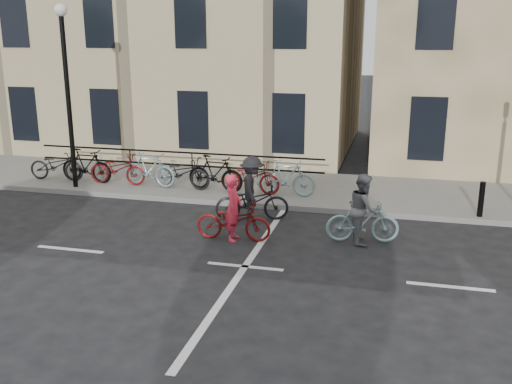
% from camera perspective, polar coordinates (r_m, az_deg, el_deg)
% --- Properties ---
extents(ground, '(120.00, 120.00, 0.00)m').
position_cam_1_polar(ground, '(11.75, -1.10, -7.48)').
color(ground, black).
rests_on(ground, ground).
extents(sidewalk, '(46.00, 4.00, 0.15)m').
position_cam_1_polar(sidewalk, '(18.37, -8.28, 1.07)').
color(sidewalk, slate).
rests_on(sidewalk, ground).
extents(building_west, '(20.00, 10.00, 10.00)m').
position_cam_1_polar(building_west, '(26.28, -13.28, 16.26)').
color(building_west, '#CEB88B').
rests_on(building_west, sidewalk).
extents(lamp_post, '(0.36, 0.36, 5.28)m').
position_cam_1_polar(lamp_post, '(17.58, -18.46, 11.10)').
color(lamp_post, black).
rests_on(lamp_post, sidewalk).
extents(bollard_east, '(0.14, 0.14, 0.90)m').
position_cam_1_polar(bollard_east, '(15.37, 21.60, -0.67)').
color(bollard_east, black).
rests_on(bollard_east, sidewalk).
extents(parked_bikes, '(9.35, 1.23, 1.05)m').
position_cam_1_polar(parked_bikes, '(17.33, -9.14, 2.11)').
color(parked_bikes, black).
rests_on(parked_bikes, sidewalk).
extents(cyclist_pink, '(1.76, 0.67, 1.55)m').
position_cam_1_polar(cyclist_pink, '(13.07, -2.28, -2.57)').
color(cyclist_pink, maroon).
rests_on(cyclist_pink, ground).
extents(cyclist_grey, '(1.71, 0.87, 1.60)m').
position_cam_1_polar(cyclist_grey, '(13.11, 10.66, -2.28)').
color(cyclist_grey, '#80A2A7').
rests_on(cyclist_grey, ground).
extents(cyclist_dark, '(1.97, 1.21, 1.66)m').
position_cam_1_polar(cyclist_dark, '(14.43, -0.40, -0.35)').
color(cyclist_dark, black).
rests_on(cyclist_dark, ground).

